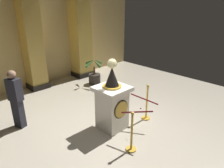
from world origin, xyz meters
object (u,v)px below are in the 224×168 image
at_px(stanchion_near, 132,137).
at_px(potted_palm_right, 94,76).
at_px(pedestal_clock, 112,103).
at_px(bystander_guest, 16,98).
at_px(stanchion_far, 146,107).

distance_m(stanchion_near, potted_palm_right, 4.32).
xyz_separation_m(pedestal_clock, stanchion_near, (-0.34, -0.96, -0.39)).
height_order(pedestal_clock, potted_palm_right, pedestal_clock).
distance_m(pedestal_clock, stanchion_near, 1.09).
relative_size(pedestal_clock, stanchion_near, 1.92).
xyz_separation_m(stanchion_near, bystander_guest, (-1.41, 2.74, 0.50)).
height_order(stanchion_near, bystander_guest, bystander_guest).
relative_size(pedestal_clock, potted_palm_right, 1.78).
bearing_deg(pedestal_clock, bystander_guest, 134.51).
bearing_deg(bystander_guest, stanchion_near, -62.82).
bearing_deg(stanchion_far, stanchion_near, -156.03).
bearing_deg(potted_palm_right, pedestal_clock, -121.76).
height_order(stanchion_far, bystander_guest, bystander_guest).
relative_size(stanchion_far, bystander_guest, 0.67).
xyz_separation_m(stanchion_far, potted_palm_right, (0.73, 3.18, -0.06)).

